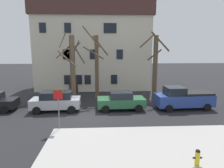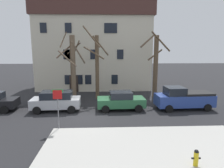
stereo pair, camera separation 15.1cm
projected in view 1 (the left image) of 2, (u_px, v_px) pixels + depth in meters
name	position (u px, v px, depth m)	size (l,w,h in m)	color
ground_plane	(86.00, 118.00, 15.95)	(120.00, 120.00, 0.00)	#262628
sidewalk_slab	(156.00, 160.00, 9.78)	(11.91, 8.10, 0.12)	#B7B5AD
building_main	(94.00, 45.00, 28.15)	(15.61, 7.84, 11.80)	beige
tree_bare_near	(71.00, 65.00, 21.59)	(2.24, 2.39, 7.36)	brown
tree_bare_mid	(73.00, 67.00, 20.63)	(3.05, 3.25, 6.87)	brown
tree_bare_far	(97.00, 65.00, 21.39)	(2.75, 1.69, 7.86)	brown
tree_bare_end	(155.00, 64.00, 22.32)	(3.12, 3.14, 7.31)	brown
car_silver_wagon	(56.00, 101.00, 17.59)	(4.35, 2.23, 1.76)	#B7BABF
car_green_sedan	(121.00, 101.00, 17.95)	(4.33, 2.19, 1.67)	#2D6B42
pickup_truck_blue	(183.00, 98.00, 18.22)	(5.25, 2.36, 2.06)	#2D4799
fire_hydrant	(197.00, 157.00, 9.15)	(0.42, 0.22, 0.79)	gold
street_sign_pole	(58.00, 102.00, 13.14)	(0.76, 0.07, 2.82)	slate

